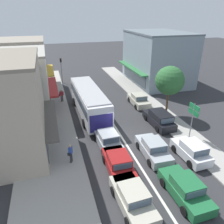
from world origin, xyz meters
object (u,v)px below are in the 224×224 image
Objects in this scene: city_bus at (89,100)px; sedan_queue_gap_filler at (185,189)px; traffic_light_downstreet at (61,66)px; sedan_adjacent_lane_lead at (119,164)px; directional_road_sign at (193,113)px; parked_hatchback_kerb_front at (191,151)px; parked_sedan_kerb_third at (139,100)px; parked_wagon_kerb_second at (159,119)px; sedan_queue_far_back at (133,198)px; pedestrian_browsing_midblock at (71,152)px; street_tree_right at (170,81)px; sedan_adjacent_lane_trail at (108,140)px; pedestrian_with_handbag_near at (62,95)px; sedan_behind_bus_mid at (153,149)px.

sedan_queue_gap_filler is (3.58, -14.23, -1.22)m from city_bus.
sedan_adjacent_lane_lead is at bearing -84.73° from traffic_light_downstreet.
city_bus is 10.62m from sedan_adjacent_lane_lead.
sedan_queue_gap_filler is 8.05m from directional_road_sign.
city_bus is at bearing 121.18° from parked_hatchback_kerb_front.
parked_sedan_kerb_third is at bearing 60.85° from sedan_adjacent_lane_lead.
sedan_queue_gap_filler is 10.01m from parked_wagon_kerb_second.
directional_road_sign reaches higher than parked_wagon_kerb_second.
pedestrian_browsing_midblock reaches higher than sedan_queue_far_back.
parked_wagon_kerb_second is (6.66, -4.71, -1.14)m from city_bus.
street_tree_right is (8.38, 7.81, 3.54)m from sedan_adjacent_lane_lead.
city_bus is 8.24m from parked_wagon_kerb_second.
street_tree_right is at bearing -56.92° from traffic_light_downstreet.
traffic_light_downstreet is (-2.22, 24.09, 2.19)m from sedan_adjacent_lane_lead.
parked_wagon_kerb_second reaches higher than sedan_adjacent_lane_trail.
parked_wagon_kerb_second is at bearing -134.34° from street_tree_right.
city_bus reaches higher than sedan_adjacent_lane_lead.
traffic_light_downstreet is at bearing 87.01° from pedestrian_browsing_midblock.
street_tree_right reaches higher than sedan_queue_gap_filler.
traffic_light_downstreet reaches higher than pedestrian_with_handbag_near.
pedestrian_browsing_midblock is (-11.76, -5.91, -3.13)m from street_tree_right.
parked_hatchback_kerb_front reaches higher than sedan_behind_bus_mid.
parked_wagon_kerb_second is (6.45, 5.84, 0.08)m from sedan_adjacent_lane_lead.
pedestrian_with_handbag_near is (-9.53, 3.60, 0.40)m from parked_sedan_kerb_third.
city_bus is 2.55× the size of sedan_queue_far_back.
parked_sedan_kerb_third is (0.23, 11.79, -0.05)m from parked_hatchback_kerb_front.
street_tree_right is at bearing 42.98° from sedan_adjacent_lane_lead.
traffic_light_downstreet is at bearing 123.08° from street_tree_right.
traffic_light_downstreet reaches higher than sedan_adjacent_lane_lead.
sedan_adjacent_lane_lead is at bearing -78.76° from pedestrian_with_handbag_near.
city_bus is at bearing 92.60° from sedan_adjacent_lane_trail.
city_bus reaches higher than parked_hatchback_kerb_front.
parked_wagon_kerb_second is (3.08, 9.52, 0.08)m from sedan_queue_gap_filler.
city_bus reaches higher than sedan_adjacent_lane_trail.
parked_sedan_kerb_third is at bearing 9.28° from city_bus.
street_tree_right reaches higher than sedan_behind_bus_mid.
sedan_adjacent_lane_lead is 1.13× the size of parked_hatchback_kerb_front.
sedan_queue_far_back is at bearing -59.10° from pedestrian_browsing_midblock.
parked_sedan_kerb_third is at bearing 78.47° from sedan_queue_gap_filler.
parked_hatchback_kerb_front reaches higher than sedan_queue_far_back.
sedan_adjacent_lane_trail is at bearing 24.01° from pedestrian_browsing_midblock.
sedan_adjacent_lane_lead is at bearing -29.40° from pedestrian_browsing_midblock.
sedan_queue_gap_filler is at bearing -75.90° from city_bus.
city_bus is 12.55m from parked_hatchback_kerb_front.
pedestrian_with_handbag_near is (-2.82, 4.70, -0.81)m from city_bus.
sedan_queue_gap_filler is at bearing -126.54° from directional_road_sign.
pedestrian_browsing_midblock is at bearing 150.60° from sedan_adjacent_lane_lead.
sedan_adjacent_lane_lead is 2.60× the size of pedestrian_with_handbag_near.
street_tree_right is (10.60, -16.27, 1.35)m from traffic_light_downstreet.
city_bus is at bearing 110.88° from sedan_behind_bus_mid.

